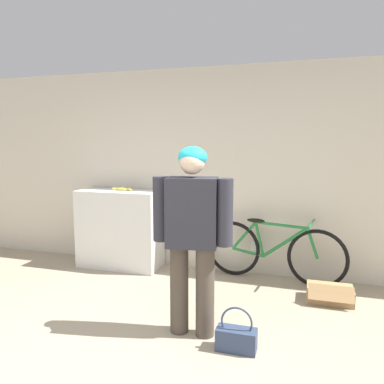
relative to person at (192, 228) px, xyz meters
The scene contains 7 objects.
wall_back 1.76m from the person, 97.84° to the left, with size 8.00×0.07×2.60m.
side_shelf 2.08m from the person, 135.28° to the left, with size 1.10×0.46×1.03m.
person is the anchor object (origin of this frame).
bicycle 1.68m from the person, 69.09° to the left, with size 1.69×0.46×0.76m.
banana 2.02m from the person, 134.33° to the left, with size 0.31×0.09×0.04m.
handbag 0.95m from the person, 20.89° to the right, with size 0.32×0.15×0.37m.
cardboard_box 1.82m from the person, 41.58° to the left, with size 0.47×0.37×0.22m.
Camera 1 is at (1.14, -1.98, 1.66)m, focal length 35.00 mm.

